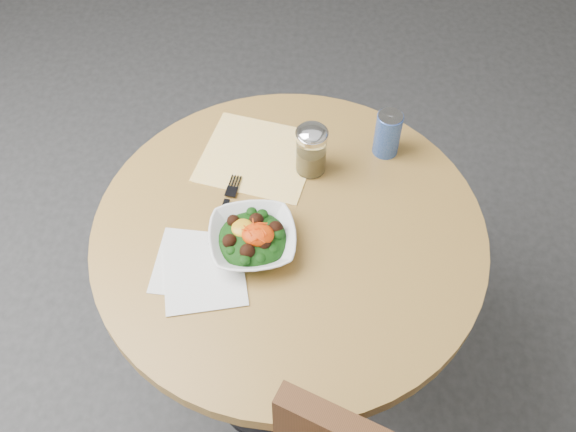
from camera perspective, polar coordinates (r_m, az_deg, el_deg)
The scene contains 8 objects.
ground at distance 2.11m, azimuth 0.06°, elevation -13.19°, with size 6.00×6.00×0.00m, color #2B2B2D.
table at distance 1.62m, azimuth 0.08°, elevation -5.21°, with size 0.90×0.90×0.75m.
cloth_napkin at distance 1.60m, azimuth -2.70°, elevation 5.31°, with size 0.27×0.25×0.00m, color #FFAA0D.
paper_napkins at distance 1.41m, azimuth -7.86°, elevation -4.74°, with size 0.22×0.23×0.00m.
salad_bowl at distance 1.41m, azimuth -3.17°, elevation -2.04°, with size 0.22×0.22×0.07m.
fork at distance 1.49m, azimuth -5.58°, elevation 0.86°, with size 0.05×0.21×0.00m.
spice_shaker at distance 1.52m, azimuth 2.08°, elevation 5.91°, with size 0.08×0.08×0.14m.
beverage_can at distance 1.59m, azimuth 8.85°, elevation 7.25°, with size 0.06×0.06×0.12m.
Camera 1 is at (0.06, -0.86, 1.93)m, focal length 40.00 mm.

